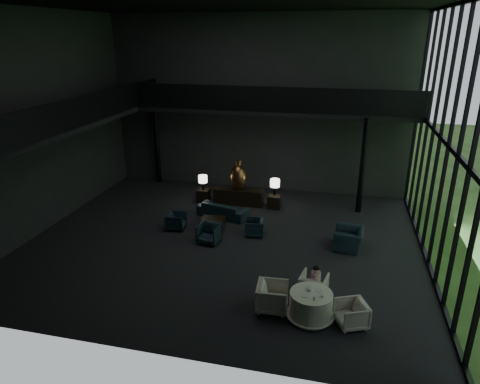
% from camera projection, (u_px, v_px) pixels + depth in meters
% --- Properties ---
extents(floor, '(14.00, 12.00, 0.02)m').
position_uv_depth(floor, '(225.00, 241.00, 15.58)').
color(floor, black).
rests_on(floor, ground).
extents(ceiling, '(14.00, 12.00, 0.02)m').
position_uv_depth(ceiling, '(221.00, 2.00, 12.78)').
color(ceiling, black).
rests_on(ceiling, ground).
extents(wall_back, '(14.00, 0.04, 8.00)m').
position_uv_depth(wall_back, '(258.00, 105.00, 19.65)').
color(wall_back, black).
rests_on(wall_back, ground).
extents(wall_front, '(14.00, 0.04, 8.00)m').
position_uv_depth(wall_front, '(145.00, 197.00, 8.71)').
color(wall_front, black).
rests_on(wall_front, ground).
extents(wall_left, '(0.04, 12.00, 8.00)m').
position_uv_depth(wall_left, '(39.00, 124.00, 15.69)').
color(wall_left, black).
rests_on(wall_left, ground).
extents(curtain_wall, '(0.20, 12.00, 8.00)m').
position_uv_depth(curtain_wall, '(449.00, 145.00, 12.69)').
color(curtain_wall, black).
rests_on(curtain_wall, ground).
extents(mezzanine_left, '(2.00, 12.00, 0.25)m').
position_uv_depth(mezzanine_left, '(63.00, 125.00, 15.47)').
color(mezzanine_left, black).
rests_on(mezzanine_left, wall_left).
extents(mezzanine_back, '(12.00, 2.00, 0.25)m').
position_uv_depth(mezzanine_back, '(276.00, 110.00, 18.53)').
color(mezzanine_back, black).
rests_on(mezzanine_back, wall_back).
extents(railing_left, '(0.06, 12.00, 1.00)m').
position_uv_depth(railing_left, '(86.00, 110.00, 15.05)').
color(railing_left, black).
rests_on(railing_left, mezzanine_left).
extents(railing_back, '(12.00, 0.06, 1.00)m').
position_uv_depth(railing_back, '(273.00, 99.00, 17.40)').
color(railing_back, black).
rests_on(railing_back, mezzanine_back).
extents(column_nw, '(0.24, 0.24, 4.00)m').
position_uv_depth(column_nw, '(157.00, 143.00, 21.15)').
color(column_nw, black).
rests_on(column_nw, floor).
extents(column_ne, '(0.24, 0.24, 4.00)m').
position_uv_depth(column_ne, '(363.00, 166.00, 17.50)').
color(column_ne, black).
rests_on(column_ne, floor).
extents(console, '(2.18, 0.50, 0.69)m').
position_uv_depth(console, '(238.00, 197.00, 18.85)').
color(console, black).
rests_on(console, floor).
extents(bronze_urn, '(0.72, 0.72, 1.34)m').
position_uv_depth(bronze_urn, '(238.00, 177.00, 18.54)').
color(bronze_urn, olive).
rests_on(bronze_urn, console).
extents(side_table_left, '(0.52, 0.52, 0.57)m').
position_uv_depth(side_table_left, '(204.00, 195.00, 19.19)').
color(side_table_left, black).
rests_on(side_table_left, floor).
extents(table_lamp_left, '(0.39, 0.39, 0.66)m').
position_uv_depth(table_lamp_left, '(203.00, 180.00, 18.90)').
color(table_lamp_left, black).
rests_on(table_lamp_left, side_table_left).
extents(side_table_right, '(0.52, 0.52, 0.57)m').
position_uv_depth(side_table_right, '(274.00, 202.00, 18.47)').
color(side_table_right, black).
rests_on(side_table_right, floor).
extents(table_lamp_right, '(0.41, 0.41, 0.69)m').
position_uv_depth(table_lamp_right, '(275.00, 184.00, 18.33)').
color(table_lamp_right, black).
rests_on(table_lamp_right, side_table_right).
extents(sofa, '(2.20, 1.14, 0.83)m').
position_uv_depth(sofa, '(223.00, 207.00, 17.56)').
color(sofa, '#223141').
rests_on(sofa, floor).
extents(lounge_armchair_west, '(0.64, 0.67, 0.65)m').
position_uv_depth(lounge_armchair_west, '(176.00, 221.00, 16.49)').
color(lounge_armchair_west, black).
rests_on(lounge_armchair_west, floor).
extents(lounge_armchair_east, '(0.63, 0.66, 0.61)m').
position_uv_depth(lounge_armchair_east, '(254.00, 228.00, 15.98)').
color(lounge_armchair_east, black).
rests_on(lounge_armchair_east, floor).
extents(lounge_armchair_south, '(0.83, 0.79, 0.76)m').
position_uv_depth(lounge_armchair_south, '(209.00, 233.00, 15.39)').
color(lounge_armchair_south, black).
rests_on(lounge_armchair_south, floor).
extents(window_armchair, '(0.84, 1.22, 1.02)m').
position_uv_depth(window_armchair, '(349.00, 235.00, 14.94)').
color(window_armchair, black).
rests_on(window_armchair, floor).
extents(coffee_table, '(0.99, 0.99, 0.39)m').
position_uv_depth(coffee_table, '(213.00, 224.00, 16.51)').
color(coffee_table, black).
rests_on(coffee_table, floor).
extents(dining_table, '(1.29, 1.29, 0.75)m').
position_uv_depth(dining_table, '(311.00, 307.00, 11.33)').
color(dining_table, white).
rests_on(dining_table, floor).
extents(dining_chair_north, '(0.82, 0.79, 0.73)m').
position_uv_depth(dining_chair_north, '(314.00, 284.00, 12.26)').
color(dining_chair_north, silver).
rests_on(dining_chair_north, floor).
extents(dining_chair_east, '(0.87, 0.89, 0.71)m').
position_uv_depth(dining_chair_east, '(352.00, 313.00, 11.01)').
color(dining_chair_east, beige).
rests_on(dining_chair_east, floor).
extents(dining_chair_west, '(0.91, 0.96, 0.94)m').
position_uv_depth(dining_chair_west, '(272.00, 294.00, 11.61)').
color(dining_chair_west, silver).
rests_on(dining_chair_west, floor).
extents(child, '(0.28, 0.28, 0.59)m').
position_uv_depth(child, '(316.00, 275.00, 12.02)').
color(child, pink).
rests_on(child, dining_chair_north).
extents(plate_a, '(0.22, 0.22, 0.01)m').
position_uv_depth(plate_a, '(305.00, 295.00, 11.08)').
color(plate_a, white).
rests_on(plate_a, dining_table).
extents(plate_b, '(0.26, 0.26, 0.01)m').
position_uv_depth(plate_b, '(319.00, 290.00, 11.29)').
color(plate_b, white).
rests_on(plate_b, dining_table).
extents(saucer, '(0.16, 0.16, 0.01)m').
position_uv_depth(saucer, '(321.00, 297.00, 11.01)').
color(saucer, white).
rests_on(saucer, dining_table).
extents(coffee_cup, '(0.11, 0.11, 0.06)m').
position_uv_depth(coffee_cup, '(322.00, 295.00, 11.01)').
color(coffee_cup, white).
rests_on(coffee_cup, saucer).
extents(cereal_bowl, '(0.17, 0.17, 0.08)m').
position_uv_depth(cereal_bowl, '(309.00, 289.00, 11.30)').
color(cereal_bowl, white).
rests_on(cereal_bowl, dining_table).
extents(cream_pot, '(0.06, 0.06, 0.07)m').
position_uv_depth(cream_pot, '(314.00, 299.00, 10.88)').
color(cream_pot, '#99999E').
rests_on(cream_pot, dining_table).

